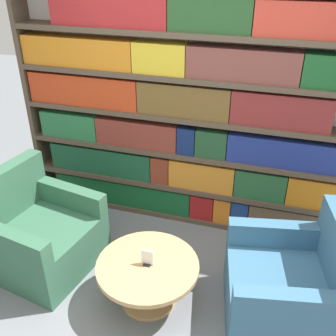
% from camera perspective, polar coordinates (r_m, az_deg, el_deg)
% --- Properties ---
extents(ground_plane, '(14.00, 14.00, 0.00)m').
position_cam_1_polar(ground_plane, '(3.35, -2.65, -21.12)').
color(ground_plane, slate).
extents(bookshelf, '(3.60, 0.30, 2.31)m').
position_cam_1_polar(bookshelf, '(3.82, 3.82, 7.11)').
color(bookshelf, silver).
rests_on(bookshelf, ground_plane).
extents(armchair_left, '(0.98, 0.98, 0.91)m').
position_cam_1_polar(armchair_left, '(3.78, -18.16, -9.26)').
color(armchair_left, '#336047').
rests_on(armchair_left, ground_plane).
extents(armchair_right, '(1.00, 1.00, 0.91)m').
position_cam_1_polar(armchair_right, '(3.26, 17.22, -16.44)').
color(armchair_right, '#386684').
rests_on(armchair_right, ground_plane).
extents(coffee_table, '(0.82, 0.82, 0.40)m').
position_cam_1_polar(coffee_table, '(3.27, -2.94, -15.20)').
color(coffee_table, tan).
rests_on(coffee_table, ground_plane).
extents(table_sign, '(0.10, 0.06, 0.14)m').
position_cam_1_polar(table_sign, '(3.15, -3.02, -12.99)').
color(table_sign, black).
rests_on(table_sign, coffee_table).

